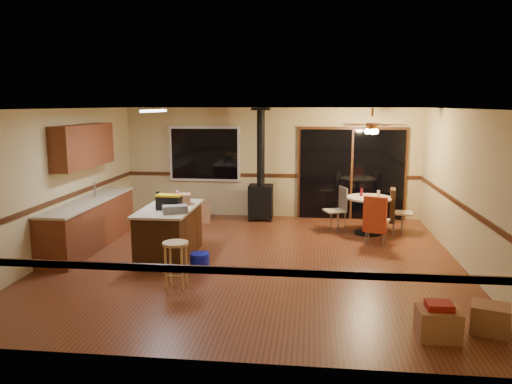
# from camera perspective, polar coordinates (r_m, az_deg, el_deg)

# --- Properties ---
(floor) EXTENTS (7.00, 7.00, 0.00)m
(floor) POSITION_cam_1_polar(r_m,az_deg,el_deg) (8.77, -0.22, -7.76)
(floor) COLOR brown
(floor) RESTS_ON ground
(ceiling) EXTENTS (7.00, 7.00, 0.00)m
(ceiling) POSITION_cam_1_polar(r_m,az_deg,el_deg) (8.35, -0.23, 9.49)
(ceiling) COLOR silver
(ceiling) RESTS_ON ground
(wall_back) EXTENTS (7.00, 0.00, 7.00)m
(wall_back) POSITION_cam_1_polar(r_m,az_deg,el_deg) (11.91, 1.73, 3.36)
(wall_back) COLOR tan
(wall_back) RESTS_ON ground
(wall_front) EXTENTS (7.00, 0.00, 7.00)m
(wall_front) POSITION_cam_1_polar(r_m,az_deg,el_deg) (5.08, -4.85, -5.72)
(wall_front) COLOR tan
(wall_front) RESTS_ON ground
(wall_left) EXTENTS (0.00, 7.00, 7.00)m
(wall_left) POSITION_cam_1_polar(r_m,az_deg,el_deg) (9.52, -21.65, 0.99)
(wall_left) COLOR tan
(wall_left) RESTS_ON ground
(wall_right) EXTENTS (0.00, 7.00, 7.00)m
(wall_right) POSITION_cam_1_polar(r_m,az_deg,el_deg) (8.78, 23.11, 0.18)
(wall_right) COLOR tan
(wall_right) RESTS_ON ground
(chair_rail) EXTENTS (7.00, 7.00, 0.08)m
(chair_rail) POSITION_cam_1_polar(r_m,az_deg,el_deg) (8.51, -0.23, -1.34)
(chair_rail) COLOR #402010
(chair_rail) RESTS_ON ground
(window) EXTENTS (1.72, 0.10, 1.32)m
(window) POSITION_cam_1_polar(r_m,az_deg,el_deg) (12.08, -5.89, 4.36)
(window) COLOR black
(window) RESTS_ON ground
(sliding_door) EXTENTS (2.52, 0.10, 2.10)m
(sliding_door) POSITION_cam_1_polar(r_m,az_deg,el_deg) (11.89, 10.87, 1.96)
(sliding_door) COLOR black
(sliding_door) RESTS_ON ground
(lower_cabinets) EXTENTS (0.60, 3.00, 0.86)m
(lower_cabinets) POSITION_cam_1_polar(r_m,az_deg,el_deg) (9.99, -18.47, -3.52)
(lower_cabinets) COLOR brown
(lower_cabinets) RESTS_ON ground
(countertop) EXTENTS (0.64, 3.04, 0.04)m
(countertop) POSITION_cam_1_polar(r_m,az_deg,el_deg) (9.89, -18.61, -0.98)
(countertop) COLOR #BDB092
(countertop) RESTS_ON lower_cabinets
(upper_cabinets) EXTENTS (0.35, 2.00, 0.80)m
(upper_cabinets) POSITION_cam_1_polar(r_m,az_deg,el_deg) (9.99, -19.11, 5.01)
(upper_cabinets) COLOR brown
(upper_cabinets) RESTS_ON ground
(kitchen_island) EXTENTS (0.88, 1.68, 0.90)m
(kitchen_island) POSITION_cam_1_polar(r_m,az_deg,el_deg) (8.93, -9.86, -4.55)
(kitchen_island) COLOR #311B0C
(kitchen_island) RESTS_ON ground
(wood_stove) EXTENTS (0.55, 0.50, 2.52)m
(wood_stove) POSITION_cam_1_polar(r_m,az_deg,el_deg) (11.57, 0.55, 0.31)
(wood_stove) COLOR black
(wood_stove) RESTS_ON ground
(ceiling_fan) EXTENTS (0.24, 0.24, 0.55)m
(ceiling_fan) POSITION_cam_1_polar(r_m,az_deg,el_deg) (10.43, 13.11, 7.20)
(ceiling_fan) COLOR brown
(ceiling_fan) RESTS_ON ceiling
(fluorescent_strip) EXTENTS (0.10, 1.20, 0.04)m
(fluorescent_strip) POSITION_cam_1_polar(r_m,az_deg,el_deg) (9.03, -11.57, 9.07)
(fluorescent_strip) COLOR white
(fluorescent_strip) RESTS_ON ceiling
(toolbox_grey) EXTENTS (0.46, 0.36, 0.13)m
(toolbox_grey) POSITION_cam_1_polar(r_m,az_deg,el_deg) (8.35, -9.24, -1.96)
(toolbox_grey) COLOR slate
(toolbox_grey) RESTS_ON kitchen_island
(toolbox_black) EXTENTS (0.42, 0.24, 0.23)m
(toolbox_black) POSITION_cam_1_polar(r_m,az_deg,el_deg) (8.65, -9.92, -1.23)
(toolbox_black) COLOR black
(toolbox_black) RESTS_ON kitchen_island
(toolbox_yellow_lid) EXTENTS (0.43, 0.25, 0.03)m
(toolbox_yellow_lid) POSITION_cam_1_polar(r_m,az_deg,el_deg) (8.62, -9.94, -0.39)
(toolbox_yellow_lid) COLOR gold
(toolbox_yellow_lid) RESTS_ON toolbox_black
(box_on_island) EXTENTS (0.25, 0.31, 0.18)m
(box_on_island) POSITION_cam_1_polar(r_m,az_deg,el_deg) (9.06, -8.16, -0.80)
(box_on_island) COLOR #946342
(box_on_island) RESTS_ON kitchen_island
(bottle_dark) EXTENTS (0.10, 0.10, 0.26)m
(bottle_dark) POSITION_cam_1_polar(r_m,az_deg,el_deg) (8.96, -11.10, -0.77)
(bottle_dark) COLOR black
(bottle_dark) RESTS_ON kitchen_island
(bottle_pink) EXTENTS (0.10, 0.10, 0.23)m
(bottle_pink) POSITION_cam_1_polar(r_m,az_deg,el_deg) (9.02, -8.95, -0.74)
(bottle_pink) COLOR #D84C8C
(bottle_pink) RESTS_ON kitchen_island
(bottle_white) EXTENTS (0.07, 0.07, 0.17)m
(bottle_white) POSITION_cam_1_polar(r_m,az_deg,el_deg) (9.51, -8.97, -0.37)
(bottle_white) COLOR white
(bottle_white) RESTS_ON kitchen_island
(bar_stool) EXTENTS (0.50, 0.50, 0.69)m
(bar_stool) POSITION_cam_1_polar(r_m,az_deg,el_deg) (7.49, -9.13, -8.23)
(bar_stool) COLOR tan
(bar_stool) RESTS_ON floor
(blue_bucket) EXTENTS (0.39, 0.39, 0.26)m
(blue_bucket) POSITION_cam_1_polar(r_m,az_deg,el_deg) (8.32, -6.45, -7.85)
(blue_bucket) COLOR #0D17C1
(blue_bucket) RESTS_ON floor
(dining_table) EXTENTS (0.93, 0.93, 0.78)m
(dining_table) POSITION_cam_1_polar(r_m,az_deg,el_deg) (10.64, 12.76, -1.87)
(dining_table) COLOR black
(dining_table) RESTS_ON ground
(glass_red) EXTENTS (0.07, 0.07, 0.17)m
(glass_red) POSITION_cam_1_polar(r_m,az_deg,el_deg) (10.66, 11.97, -0.01)
(glass_red) COLOR #590C14
(glass_red) RESTS_ON dining_table
(glass_cream) EXTENTS (0.07, 0.07, 0.15)m
(glass_cream) POSITION_cam_1_polar(r_m,az_deg,el_deg) (10.55, 13.82, -0.21)
(glass_cream) COLOR beige
(glass_cream) RESTS_ON dining_table
(chair_left) EXTENTS (0.52, 0.52, 0.51)m
(chair_left) POSITION_cam_1_polar(r_m,az_deg,el_deg) (10.71, 9.49, -1.37)
(chair_left) COLOR tan
(chair_left) RESTS_ON ground
(chair_near) EXTENTS (0.57, 0.59, 0.70)m
(chair_near) POSITION_cam_1_polar(r_m,az_deg,el_deg) (9.79, 13.48, -2.54)
(chair_near) COLOR tan
(chair_near) RESTS_ON ground
(chair_right) EXTENTS (0.51, 0.48, 0.70)m
(chair_right) POSITION_cam_1_polar(r_m,az_deg,el_deg) (10.77, 15.47, -1.49)
(chair_right) COLOR tan
(chair_right) RESTS_ON ground
(box_under_window) EXTENTS (0.60, 0.52, 0.41)m
(box_under_window) POSITION_cam_1_polar(r_m,az_deg,el_deg) (11.55, -6.57, -2.42)
(box_under_window) COLOR #946342
(box_under_window) RESTS_ON floor
(box_corner_a) EXTENTS (0.48, 0.40, 0.36)m
(box_corner_a) POSITION_cam_1_polar(r_m,az_deg,el_deg) (6.31, 20.09, -13.93)
(box_corner_a) COLOR #946342
(box_corner_a) RESTS_ON floor
(box_corner_b) EXTENTS (0.52, 0.48, 0.34)m
(box_corner_b) POSITION_cam_1_polar(r_m,az_deg,el_deg) (6.68, 25.16, -12.97)
(box_corner_b) COLOR #946342
(box_corner_b) RESTS_ON floor
(box_small_red) EXTENTS (0.30, 0.25, 0.08)m
(box_small_red) POSITION_cam_1_polar(r_m,az_deg,el_deg) (6.23, 20.21, -12.10)
(box_small_red) COLOR maroon
(box_small_red) RESTS_ON box_corner_a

